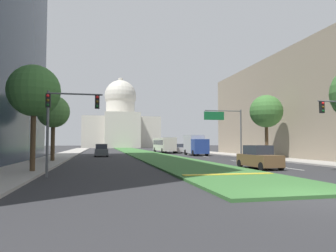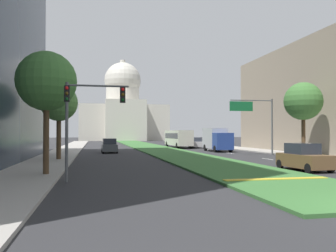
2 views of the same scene
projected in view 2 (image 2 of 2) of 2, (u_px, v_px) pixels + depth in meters
The scene contains 18 objects.
ground_plane at pixel (145, 146), 67.12m from camera, with size 260.00×260.00×0.00m, color #2B2B2D.
grass_median at pixel (150, 147), 61.53m from camera, with size 6.39×102.71×0.14m, color #386B33.
median_curb_nose at pixel (276, 179), 18.63m from camera, with size 5.75×0.50×0.04m, color gold.
lane_dashes_right at pixel (218, 151), 48.94m from camera, with size 0.16×49.40×0.01m.
sidewalk_left at pixel (68, 149), 53.29m from camera, with size 4.00×102.71×0.15m, color #9E9991.
sidewalk_right at pixel (235, 148), 58.60m from camera, with size 4.00×102.71×0.15m, color #9E9991.
capitol_building at pixel (123, 113), 122.42m from camera, with size 28.59×27.23×27.74m.
traffic_light_near_left at pixel (84, 109), 18.61m from camera, with size 3.34×0.35×5.20m.
overhead_guide_sign at pixel (256, 115), 41.13m from camera, with size 5.35×0.20×6.50m.
street_tree_left_near at pixel (46, 82), 21.09m from camera, with size 3.54×3.54×7.40m.
street_tree_left_mid at pixel (59, 103), 32.84m from camera, with size 3.43×3.43×7.07m.
street_tree_right_mid at pixel (303, 102), 37.94m from camera, with size 4.04×4.04×7.95m.
sedan_lead_stopped at pixel (303, 158), 24.28m from camera, with size 2.01×4.27×1.86m.
sedan_midblock at pixel (109, 146), 45.50m from camera, with size 1.98×4.19×1.83m.
sedan_distant at pixel (196, 143), 60.22m from camera, with size 2.03×4.56×1.77m.
sedan_far_horizon at pixel (178, 141), 73.27m from camera, with size 1.96×4.55×1.72m.
box_truck_delivery at pixel (217, 139), 48.95m from camera, with size 2.40×6.40×3.20m.
city_bus at pixel (178, 137), 60.94m from camera, with size 2.62×11.00×2.95m.
Camera 2 is at (-9.29, -9.61, 2.58)m, focal length 38.12 mm.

